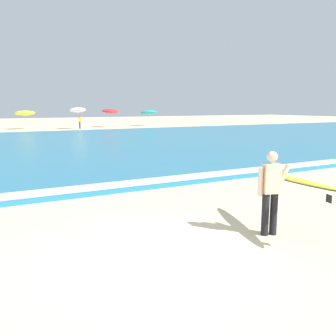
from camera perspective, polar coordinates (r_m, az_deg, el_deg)
ground_plane at (r=6.53m, az=-1.92°, el=-13.92°), size 160.00×160.00×0.00m
sea at (r=24.42m, az=-22.08°, el=2.98°), size 120.00×28.00×0.14m
surf_foam at (r=11.34m, az=-14.21°, el=-3.20°), size 120.00×0.90×0.01m
surfer_with_board at (r=7.74m, az=17.49°, el=-2.54°), size 1.30×2.88×1.73m
beach_umbrella_2 at (r=44.65m, az=-21.51°, el=8.01°), size 2.25×2.28×2.19m
beach_umbrella_3 at (r=43.58m, az=-13.96°, el=8.80°), size 1.85×1.89×2.53m
beach_umbrella_4 at (r=46.33m, az=-9.04°, el=8.80°), size 2.02×2.04×2.33m
beach_umbrella_5 at (r=48.83m, az=-3.05°, el=8.70°), size 2.15×2.19×2.17m
beachgoer_near_row_left at (r=43.84m, az=-13.66°, el=7.08°), size 0.32×0.20×1.58m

